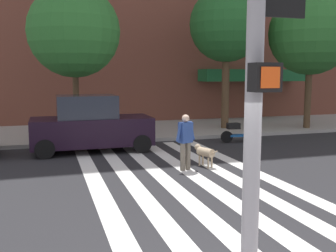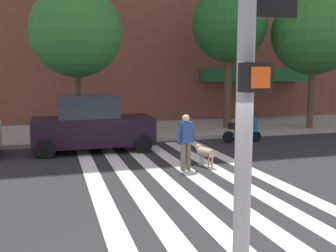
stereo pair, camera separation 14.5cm
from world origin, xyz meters
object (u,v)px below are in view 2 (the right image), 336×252
parked_car_behind_first (92,125)px  dog_on_leash (205,152)px  pedestrian_dog_walker (186,139)px  street_tree_nearest (76,32)px  street_tree_middle (229,25)px  parked_scooter (242,131)px  street_tree_further (314,33)px

parked_car_behind_first → dog_on_leash: 4.61m
pedestrian_dog_walker → parked_car_behind_first: bearing=122.0°
parked_car_behind_first → dog_on_leash: (3.03, -3.44, -0.51)m
street_tree_nearest → street_tree_middle: street_tree_middle is taller
parked_scooter → street_tree_further: size_ratio=0.24×
street_tree_further → dog_on_leash: size_ratio=7.11×
street_tree_nearest → street_tree_middle: bearing=9.4°
parked_car_behind_first → street_tree_further: (10.89, 2.11, 3.82)m
parked_scooter → dog_on_leash: size_ratio=1.74×
pedestrian_dog_walker → dog_on_leash: bearing=20.3°
street_tree_middle → pedestrian_dog_walker: size_ratio=4.17×
pedestrian_dog_walker → street_tree_middle: bearing=56.4°
street_tree_middle → street_tree_nearest: bearing=-170.6°
dog_on_leash → parked_car_behind_first: bearing=131.3°
parked_car_behind_first → pedestrian_dog_walker: (2.32, -3.70, -0.03)m
street_tree_further → street_tree_middle: bearing=163.6°
parked_scooter → street_tree_further: street_tree_further is taller
parked_car_behind_first → street_tree_middle: size_ratio=0.63×
street_tree_nearest → parked_car_behind_first: bearing=-80.6°
street_tree_nearest → pedestrian_dog_walker: 7.28m
parked_car_behind_first → street_tree_further: street_tree_further is taller
street_tree_middle → pedestrian_dog_walker: (-4.63, -6.97, -4.22)m
pedestrian_dog_walker → parked_scooter: bearing=44.8°
parked_scooter → street_tree_middle: 5.74m
parked_scooter → street_tree_nearest: street_tree_nearest is taller
street_tree_middle → street_tree_further: size_ratio=1.03×
parked_car_behind_first → street_tree_nearest: bearing=99.4°
street_tree_middle → parked_scooter: bearing=-104.7°
parked_scooter → street_tree_middle: (0.84, 3.22, 4.67)m
parked_car_behind_first → street_tree_nearest: size_ratio=0.69×
street_tree_nearest → street_tree_further: street_tree_further is taller
parked_car_behind_first → street_tree_nearest: (-0.34, 2.06, 3.53)m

